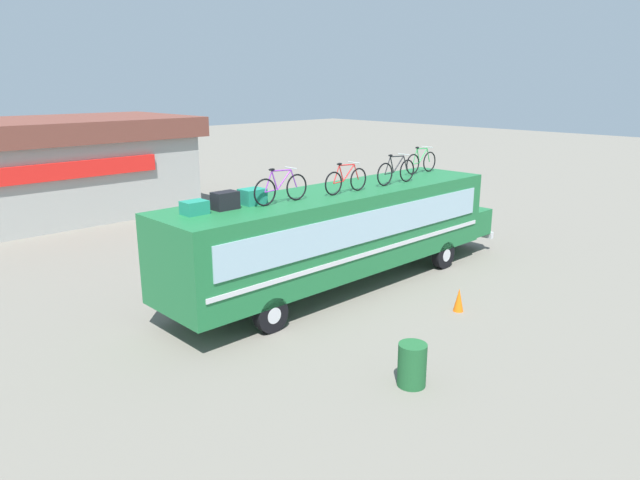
{
  "coord_description": "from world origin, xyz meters",
  "views": [
    {
      "loc": [
        -11.91,
        -11.62,
        6.04
      ],
      "look_at": [
        -0.74,
        0.0,
        1.62
      ],
      "focal_mm": 32.44,
      "sensor_mm": 36.0,
      "label": 1
    }
  ],
  "objects_px": {
    "luggage_bag_2": "(225,201)",
    "rooftop_bicycle_1": "(281,188)",
    "bus": "(343,229)",
    "rooftop_bicycle_4": "(421,162)",
    "luggage_bag_1": "(195,208)",
    "rooftop_bicycle_3": "(396,171)",
    "luggage_bag_3": "(252,196)",
    "rooftop_bicycle_2": "(346,180)",
    "trash_bin": "(412,365)",
    "traffic_cone": "(459,300)"
  },
  "relations": [
    {
      "from": "rooftop_bicycle_4",
      "to": "trash_bin",
      "type": "height_order",
      "value": "rooftop_bicycle_4"
    },
    {
      "from": "rooftop_bicycle_1",
      "to": "rooftop_bicycle_4",
      "type": "height_order",
      "value": "rooftop_bicycle_1"
    },
    {
      "from": "rooftop_bicycle_3",
      "to": "rooftop_bicycle_4",
      "type": "xyz_separation_m",
      "value": [
        2.35,
        0.79,
        -0.0
      ]
    },
    {
      "from": "luggage_bag_3",
      "to": "rooftop_bicycle_1",
      "type": "distance_m",
      "value": 0.77
    },
    {
      "from": "rooftop_bicycle_1",
      "to": "rooftop_bicycle_3",
      "type": "relative_size",
      "value": 1.0
    },
    {
      "from": "rooftop_bicycle_1",
      "to": "rooftop_bicycle_4",
      "type": "relative_size",
      "value": 1.08
    },
    {
      "from": "luggage_bag_2",
      "to": "rooftop_bicycle_1",
      "type": "distance_m",
      "value": 1.55
    },
    {
      "from": "luggage_bag_3",
      "to": "rooftop_bicycle_4",
      "type": "distance_m",
      "value": 7.46
    },
    {
      "from": "luggage_bag_1",
      "to": "traffic_cone",
      "type": "relative_size",
      "value": 0.89
    },
    {
      "from": "bus",
      "to": "rooftop_bicycle_4",
      "type": "distance_m",
      "value": 4.55
    },
    {
      "from": "luggage_bag_2",
      "to": "rooftop_bicycle_3",
      "type": "xyz_separation_m",
      "value": [
        5.98,
        -0.58,
        0.17
      ]
    },
    {
      "from": "luggage_bag_2",
      "to": "rooftop_bicycle_1",
      "type": "xyz_separation_m",
      "value": [
        1.49,
        -0.38,
        0.17
      ]
    },
    {
      "from": "luggage_bag_1",
      "to": "rooftop_bicycle_1",
      "type": "xyz_separation_m",
      "value": [
        2.34,
        -0.43,
        0.23
      ]
    },
    {
      "from": "rooftop_bicycle_2",
      "to": "rooftop_bicycle_4",
      "type": "distance_m",
      "value": 4.66
    },
    {
      "from": "luggage_bag_1",
      "to": "rooftop_bicycle_3",
      "type": "height_order",
      "value": "rooftop_bicycle_3"
    },
    {
      "from": "rooftop_bicycle_3",
      "to": "rooftop_bicycle_1",
      "type": "bearing_deg",
      "value": 177.55
    },
    {
      "from": "luggage_bag_3",
      "to": "trash_bin",
      "type": "relative_size",
      "value": 0.67
    },
    {
      "from": "luggage_bag_1",
      "to": "luggage_bag_3",
      "type": "height_order",
      "value": "luggage_bag_3"
    },
    {
      "from": "luggage_bag_1",
      "to": "rooftop_bicycle_3",
      "type": "xyz_separation_m",
      "value": [
        6.83,
        -0.63,
        0.23
      ]
    },
    {
      "from": "luggage_bag_3",
      "to": "traffic_cone",
      "type": "relative_size",
      "value": 0.94
    },
    {
      "from": "luggage_bag_1",
      "to": "traffic_cone",
      "type": "xyz_separation_m",
      "value": [
        5.71,
        -3.84,
        -2.81
      ]
    },
    {
      "from": "luggage_bag_2",
      "to": "luggage_bag_3",
      "type": "xyz_separation_m",
      "value": [
        0.88,
        0.04,
        -0.02
      ]
    },
    {
      "from": "luggage_bag_2",
      "to": "rooftop_bicycle_3",
      "type": "distance_m",
      "value": 6.01
    },
    {
      "from": "rooftop_bicycle_1",
      "to": "rooftop_bicycle_4",
      "type": "distance_m",
      "value": 6.87
    },
    {
      "from": "luggage_bag_2",
      "to": "trash_bin",
      "type": "xyz_separation_m",
      "value": [
        0.72,
        -5.36,
        -2.74
      ]
    },
    {
      "from": "luggage_bag_1",
      "to": "rooftop_bicycle_2",
      "type": "relative_size",
      "value": 0.35
    },
    {
      "from": "luggage_bag_2",
      "to": "rooftop_bicycle_4",
      "type": "relative_size",
      "value": 0.38
    },
    {
      "from": "luggage_bag_2",
      "to": "trash_bin",
      "type": "bearing_deg",
      "value": -82.31
    },
    {
      "from": "luggage_bag_3",
      "to": "trash_bin",
      "type": "distance_m",
      "value": 6.05
    },
    {
      "from": "luggage_bag_2",
      "to": "rooftop_bicycle_4",
      "type": "bearing_deg",
      "value": 1.47
    },
    {
      "from": "bus",
      "to": "luggage_bag_3",
      "type": "xyz_separation_m",
      "value": [
        -3.21,
        0.19,
        1.4
      ]
    },
    {
      "from": "bus",
      "to": "luggage_bag_1",
      "type": "distance_m",
      "value": 5.12
    },
    {
      "from": "bus",
      "to": "rooftop_bicycle_4",
      "type": "relative_size",
      "value": 7.65
    },
    {
      "from": "rooftop_bicycle_2",
      "to": "traffic_cone",
      "type": "bearing_deg",
      "value": -71.02
    },
    {
      "from": "trash_bin",
      "to": "bus",
      "type": "bearing_deg",
      "value": 57.16
    },
    {
      "from": "luggage_bag_1",
      "to": "luggage_bag_2",
      "type": "relative_size",
      "value": 0.93
    },
    {
      "from": "rooftop_bicycle_2",
      "to": "traffic_cone",
      "type": "height_order",
      "value": "rooftop_bicycle_2"
    },
    {
      "from": "rooftop_bicycle_4",
      "to": "trash_bin",
      "type": "relative_size",
      "value": 1.81
    },
    {
      "from": "rooftop_bicycle_3",
      "to": "luggage_bag_3",
      "type": "bearing_deg",
      "value": 173.11
    },
    {
      "from": "trash_bin",
      "to": "rooftop_bicycle_4",
      "type": "bearing_deg",
      "value": 36.22
    },
    {
      "from": "trash_bin",
      "to": "traffic_cone",
      "type": "xyz_separation_m",
      "value": [
        4.13,
        1.57,
        -0.13
      ]
    },
    {
      "from": "bus",
      "to": "trash_bin",
      "type": "height_order",
      "value": "bus"
    },
    {
      "from": "luggage_bag_3",
      "to": "traffic_cone",
      "type": "xyz_separation_m",
      "value": [
        3.98,
        -3.83,
        -2.85
      ]
    },
    {
      "from": "trash_bin",
      "to": "luggage_bag_2",
      "type": "bearing_deg",
      "value": 97.69
    },
    {
      "from": "luggage_bag_3",
      "to": "rooftop_bicycle_2",
      "type": "xyz_separation_m",
      "value": [
        2.87,
        -0.61,
        0.17
      ]
    },
    {
      "from": "bus",
      "to": "rooftop_bicycle_1",
      "type": "distance_m",
      "value": 3.05
    },
    {
      "from": "luggage_bag_3",
      "to": "rooftop_bicycle_4",
      "type": "height_order",
      "value": "rooftop_bicycle_4"
    },
    {
      "from": "rooftop_bicycle_1",
      "to": "trash_bin",
      "type": "xyz_separation_m",
      "value": [
        -0.76,
        -4.98,
        -2.91
      ]
    },
    {
      "from": "rooftop_bicycle_4",
      "to": "rooftop_bicycle_2",
      "type": "bearing_deg",
      "value": -170.34
    },
    {
      "from": "rooftop_bicycle_3",
      "to": "rooftop_bicycle_2",
      "type": "bearing_deg",
      "value": 179.78
    }
  ]
}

